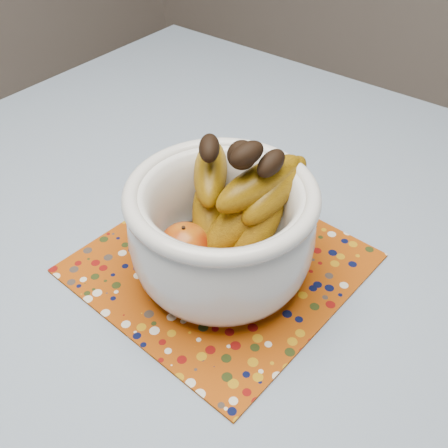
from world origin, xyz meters
name	(u,v)px	position (x,y,z in m)	size (l,w,h in m)	color
table	(207,293)	(0.00, 0.00, 0.67)	(1.20, 1.20, 0.75)	brown
tablecloth	(206,257)	(0.00, 0.00, 0.76)	(1.32, 1.32, 0.01)	slate
placemat	(220,263)	(0.03, 0.00, 0.76)	(0.35, 0.35, 0.00)	#953C08
fruit_bowl	(226,218)	(0.04, -0.01, 0.86)	(0.27, 0.26, 0.21)	silver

